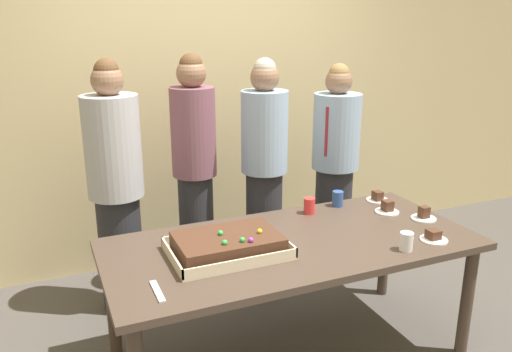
{
  "coord_description": "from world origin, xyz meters",
  "views": [
    {
      "loc": [
        -1.2,
        -2.3,
        1.9
      ],
      "look_at": [
        -0.15,
        0.15,
        1.08
      ],
      "focal_mm": 36.1,
      "sensor_mm": 36.0,
      "label": 1
    }
  ],
  "objects_px": {
    "drink_cup_nearest": "(338,199)",
    "person_serving_front": "(195,171)",
    "plated_slice_near_left": "(434,237)",
    "plated_slice_far_left": "(424,216)",
    "drink_cup_middle": "(309,206)",
    "party_table": "(292,254)",
    "person_striped_tie_right": "(264,174)",
    "plated_slice_far_right": "(387,209)",
    "person_green_shirt_behind": "(335,169)",
    "person_far_right_suit": "(116,187)",
    "sheet_cake": "(228,245)",
    "cake_server_utensil": "(157,291)",
    "drink_cup_far_end": "(406,241)",
    "plated_slice_near_right": "(378,198)"
  },
  "relations": [
    {
      "from": "drink_cup_nearest",
      "to": "person_serving_front",
      "type": "height_order",
      "value": "person_serving_front"
    },
    {
      "from": "plated_slice_near_left",
      "to": "plated_slice_far_left",
      "type": "bearing_deg",
      "value": 58.82
    },
    {
      "from": "drink_cup_nearest",
      "to": "drink_cup_middle",
      "type": "relative_size",
      "value": 1.0
    },
    {
      "from": "drink_cup_middle",
      "to": "person_serving_front",
      "type": "bearing_deg",
      "value": 128.96
    },
    {
      "from": "party_table",
      "to": "person_striped_tie_right",
      "type": "relative_size",
      "value": 1.23
    },
    {
      "from": "plated_slice_far_right",
      "to": "person_green_shirt_behind",
      "type": "bearing_deg",
      "value": 86.0
    },
    {
      "from": "drink_cup_middle",
      "to": "person_far_right_suit",
      "type": "xyz_separation_m",
      "value": [
        -1.08,
        0.6,
        0.08
      ]
    },
    {
      "from": "sheet_cake",
      "to": "plated_slice_near_left",
      "type": "relative_size",
      "value": 4.0
    },
    {
      "from": "person_green_shirt_behind",
      "to": "person_striped_tie_right",
      "type": "distance_m",
      "value": 0.6
    },
    {
      "from": "plated_slice_near_left",
      "to": "plated_slice_far_right",
      "type": "xyz_separation_m",
      "value": [
        0.03,
        0.45,
        0.0
      ]
    },
    {
      "from": "party_table",
      "to": "cake_server_utensil",
      "type": "xyz_separation_m",
      "value": [
        -0.8,
        -0.25,
        0.08
      ]
    },
    {
      "from": "plated_slice_near_left",
      "to": "plated_slice_far_right",
      "type": "bearing_deg",
      "value": 86.07
    },
    {
      "from": "person_far_right_suit",
      "to": "drink_cup_far_end",
      "type": "bearing_deg",
      "value": 21.59
    },
    {
      "from": "party_table",
      "to": "person_serving_front",
      "type": "xyz_separation_m",
      "value": [
        -0.25,
        1.0,
        0.23
      ]
    },
    {
      "from": "plated_slice_far_left",
      "to": "person_striped_tie_right",
      "type": "relative_size",
      "value": 0.09
    },
    {
      "from": "cake_server_utensil",
      "to": "person_striped_tie_right",
      "type": "height_order",
      "value": "person_striped_tie_right"
    },
    {
      "from": "plated_slice_far_right",
      "to": "drink_cup_middle",
      "type": "bearing_deg",
      "value": 158.72
    },
    {
      "from": "cake_server_utensil",
      "to": "person_far_right_suit",
      "type": "relative_size",
      "value": 0.12
    },
    {
      "from": "drink_cup_far_end",
      "to": "cake_server_utensil",
      "type": "relative_size",
      "value": 0.5
    },
    {
      "from": "sheet_cake",
      "to": "person_striped_tie_right",
      "type": "distance_m",
      "value": 1.02
    },
    {
      "from": "plated_slice_near_right",
      "to": "drink_cup_nearest",
      "type": "xyz_separation_m",
      "value": [
        -0.3,
        0.03,
        0.03
      ]
    },
    {
      "from": "drink_cup_middle",
      "to": "person_striped_tie_right",
      "type": "xyz_separation_m",
      "value": [
        -0.09,
        0.49,
        0.08
      ]
    },
    {
      "from": "person_green_shirt_behind",
      "to": "drink_cup_nearest",
      "type": "bearing_deg",
      "value": 23.95
    },
    {
      "from": "plated_slice_near_left",
      "to": "person_striped_tie_right",
      "type": "height_order",
      "value": "person_striped_tie_right"
    },
    {
      "from": "plated_slice_near_right",
      "to": "drink_cup_middle",
      "type": "relative_size",
      "value": 1.5
    },
    {
      "from": "plated_slice_near_right",
      "to": "person_far_right_suit",
      "type": "distance_m",
      "value": 1.72
    },
    {
      "from": "plated_slice_near_right",
      "to": "person_far_right_suit",
      "type": "xyz_separation_m",
      "value": [
        -1.61,
        0.59,
        0.11
      ]
    },
    {
      "from": "drink_cup_nearest",
      "to": "plated_slice_far_right",
      "type": "bearing_deg",
      "value": -44.43
    },
    {
      "from": "sheet_cake",
      "to": "person_far_right_suit",
      "type": "distance_m",
      "value": 1.04
    },
    {
      "from": "plated_slice_far_right",
      "to": "drink_cup_nearest",
      "type": "relative_size",
      "value": 1.5
    },
    {
      "from": "cake_server_utensil",
      "to": "drink_cup_middle",
      "type": "bearing_deg",
      "value": 28.21
    },
    {
      "from": "drink_cup_far_end",
      "to": "person_green_shirt_behind",
      "type": "bearing_deg",
      "value": 75.95
    },
    {
      "from": "person_far_right_suit",
      "to": "party_table",
      "type": "bearing_deg",
      "value": 16.47
    },
    {
      "from": "drink_cup_middle",
      "to": "person_green_shirt_behind",
      "type": "distance_m",
      "value": 0.74
    },
    {
      "from": "drink_cup_nearest",
      "to": "cake_server_utensil",
      "type": "distance_m",
      "value": 1.47
    },
    {
      "from": "drink_cup_middle",
      "to": "person_serving_front",
      "type": "relative_size",
      "value": 0.06
    },
    {
      "from": "plated_slice_near_left",
      "to": "person_striped_tie_right",
      "type": "xyz_separation_m",
      "value": [
        -0.52,
        1.12,
        0.11
      ]
    },
    {
      "from": "plated_slice_near_left",
      "to": "drink_cup_middle",
      "type": "bearing_deg",
      "value": 124.09
    },
    {
      "from": "cake_server_utensil",
      "to": "plated_slice_far_right",
      "type": "bearing_deg",
      "value": 14.72
    },
    {
      "from": "cake_server_utensil",
      "to": "drink_cup_nearest",
      "type": "bearing_deg",
      "value": 25.4
    },
    {
      "from": "party_table",
      "to": "drink_cup_far_end",
      "type": "xyz_separation_m",
      "value": [
        0.5,
        -0.34,
        0.13
      ]
    },
    {
      "from": "plated_slice_far_right",
      "to": "person_far_right_suit",
      "type": "bearing_deg",
      "value": 153.1
    },
    {
      "from": "party_table",
      "to": "person_far_right_suit",
      "type": "distance_m",
      "value": 1.25
    },
    {
      "from": "person_green_shirt_behind",
      "to": "drink_cup_far_end",
      "type": "bearing_deg",
      "value": 39.32
    },
    {
      "from": "plated_slice_near_left",
      "to": "cake_server_utensil",
      "type": "distance_m",
      "value": 1.52
    },
    {
      "from": "plated_slice_far_left",
      "to": "sheet_cake",
      "type": "bearing_deg",
      "value": 179.17
    },
    {
      "from": "drink_cup_far_end",
      "to": "person_serving_front",
      "type": "xyz_separation_m",
      "value": [
        -0.75,
        1.34,
        0.11
      ]
    },
    {
      "from": "drink_cup_far_end",
      "to": "person_serving_front",
      "type": "height_order",
      "value": "person_serving_front"
    },
    {
      "from": "cake_server_utensil",
      "to": "person_serving_front",
      "type": "bearing_deg",
      "value": 66.13
    },
    {
      "from": "drink_cup_nearest",
      "to": "person_striped_tie_right",
      "type": "xyz_separation_m",
      "value": [
        -0.32,
        0.45,
        0.08
      ]
    }
  ]
}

